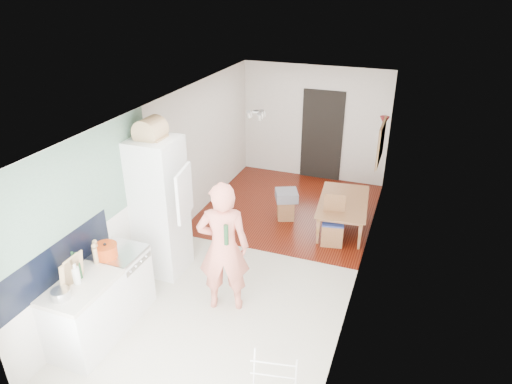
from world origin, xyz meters
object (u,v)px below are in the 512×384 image
Objects in this scene: person at (223,237)px; dining_chair at (333,221)px; stool at (286,209)px; dining_table at (344,216)px.

dining_chair is at bearing -135.73° from person.
stool is (-1.00, 0.55, -0.23)m from dining_chair.
person reaches higher than stool.
dining_table is 3.24× the size of stool.
person is 3.09m from dining_table.
dining_table reaches higher than stool.
dining_table is at bearing 72.08° from dining_chair.
dining_chair is at bearing -28.82° from stool.
person is 5.60× the size of stool.
dining_table is 1.09m from stool.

